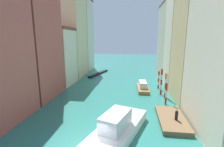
{
  "coord_description": "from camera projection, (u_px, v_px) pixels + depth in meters",
  "views": [
    {
      "loc": [
        3.38,
        -12.57,
        10.13
      ],
      "look_at": [
        -1.97,
        28.49,
        1.5
      ],
      "focal_mm": 26.65,
      "sensor_mm": 36.0,
      "label": 1
    }
  ],
  "objects": [
    {
      "name": "waterfront_dock",
      "position": [
        172.0,
        119.0,
        20.86
      ],
      "size": [
        3.25,
        7.02,
        0.54
      ],
      "color": "brown",
      "rests_on": "ground"
    },
    {
      "name": "ground_plane",
      "position": [
        118.0,
        84.0,
        38.48
      ],
      "size": [
        154.0,
        154.0,
        0.0
      ],
      "primitive_type": "plane",
      "color": "#28756B"
    },
    {
      "name": "vaporetto_white",
      "position": [
        116.0,
        130.0,
        17.1
      ],
      "size": [
        6.9,
        11.77,
        2.83
      ],
      "color": "white",
      "rests_on": "ground"
    },
    {
      "name": "mooring_pole_1",
      "position": [
        166.0,
        85.0,
        28.73
      ],
      "size": [
        0.3,
        0.3,
        4.51
      ],
      "color": "red",
      "rests_on": "ground"
    },
    {
      "name": "mooring_pole_0",
      "position": [
        166.0,
        89.0,
        25.72
      ],
      "size": [
        0.31,
        0.31,
        4.91
      ],
      "color": "red",
      "rests_on": "ground"
    },
    {
      "name": "building_right_1",
      "position": [
        202.0,
        36.0,
        25.84
      ],
      "size": [
        7.35,
        8.58,
        21.24
      ],
      "color": "#DBB77A",
      "rests_on": "ground"
    },
    {
      "name": "building_left_2",
      "position": [
        56.0,
        56.0,
        37.21
      ],
      "size": [
        7.35,
        7.74,
        12.62
      ],
      "color": "beige",
      "rests_on": "ground"
    },
    {
      "name": "gondola_black",
      "position": [
        99.0,
        73.0,
        48.61
      ],
      "size": [
        3.8,
        10.73,
        0.45
      ],
      "color": "black",
      "rests_on": "ground"
    },
    {
      "name": "building_left_1",
      "position": [
        31.0,
        39.0,
        27.99
      ],
      "size": [
        7.35,
        9.09,
        20.2
      ],
      "color": "#B25147",
      "rests_on": "ground"
    },
    {
      "name": "mooring_pole_3",
      "position": [
        159.0,
        79.0,
        34.32
      ],
      "size": [
        0.35,
        0.35,
        3.89
      ],
      "color": "red",
      "rests_on": "ground"
    },
    {
      "name": "building_right_2",
      "position": [
        186.0,
        39.0,
        33.97
      ],
      "size": [
        7.35,
        7.47,
        20.31
      ],
      "color": "beige",
      "rests_on": "ground"
    },
    {
      "name": "mooring_pole_2",
      "position": [
        161.0,
        81.0,
        30.34
      ],
      "size": [
        0.37,
        0.37,
        5.03
      ],
      "color": "red",
      "rests_on": "ground"
    },
    {
      "name": "person_on_dock",
      "position": [
        177.0,
        115.0,
        19.98
      ],
      "size": [
        0.36,
        0.36,
        1.36
      ],
      "color": "black",
      "rests_on": "waterfront_dock"
    },
    {
      "name": "building_right_3",
      "position": [
        174.0,
        41.0,
        43.29
      ],
      "size": [
        7.35,
        11.51,
        19.14
      ],
      "color": "#BCB299",
      "rests_on": "ground"
    },
    {
      "name": "building_left_3",
      "position": [
        70.0,
        36.0,
        44.66
      ],
      "size": [
        7.35,
        9.25,
        21.97
      ],
      "color": "beige",
      "rests_on": "ground"
    },
    {
      "name": "building_left_4",
      "position": [
        80.0,
        36.0,
        53.26
      ],
      "size": [
        7.35,
        8.01,
        22.33
      ],
      "color": "beige",
      "rests_on": "ground"
    },
    {
      "name": "motorboat_0",
      "position": [
        143.0,
        87.0,
        33.56
      ],
      "size": [
        2.33,
        6.52,
        1.76
      ],
      "color": "olive",
      "rests_on": "ground"
    }
  ]
}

